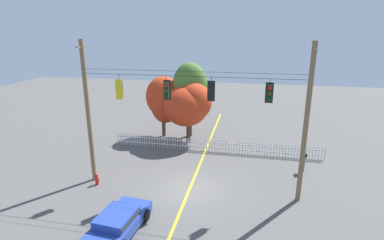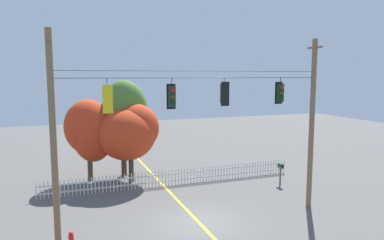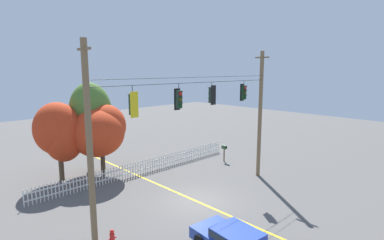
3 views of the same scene
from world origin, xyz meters
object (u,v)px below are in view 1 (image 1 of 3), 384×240
object	(u,v)px
traffic_signal_northbound_secondary	(120,89)
parked_car	(118,222)
autumn_maple_mid	(190,91)
autumn_oak_far_east	(189,105)
autumn_maple_near_fence	(164,99)
traffic_signal_eastbound_side	(167,90)
fire_hydrant	(97,179)
traffic_signal_northbound_primary	(269,93)
traffic_signal_southbound_primary	(211,91)
roadside_mailbox	(305,156)

from	to	relation	value
traffic_signal_northbound_secondary	parked_car	world-z (taller)	traffic_signal_northbound_secondary
autumn_maple_mid	parked_car	distance (m)	14.88
autumn_maple_mid	parked_car	world-z (taller)	autumn_maple_mid
autumn_oak_far_east	autumn_maple_near_fence	bearing A→B (deg)	157.76
traffic_signal_eastbound_side	fire_hydrant	size ratio (longest dim) A/B	1.86
autumn_oak_far_east	parked_car	xyz separation A→B (m)	(-0.78, -13.19, -2.80)
traffic_signal_eastbound_side	autumn_maple_mid	bearing A→B (deg)	93.58
parked_car	traffic_signal_northbound_primary	bearing A→B (deg)	35.11
autumn_oak_far_east	traffic_signal_eastbound_side	bearing A→B (deg)	-87.12
traffic_signal_eastbound_side	traffic_signal_northbound_secondary	bearing A→B (deg)	-179.62
traffic_signal_northbound_primary	autumn_oak_far_east	xyz separation A→B (m)	(-6.23, 8.26, -2.93)
fire_hydrant	autumn_oak_far_east	bearing A→B (deg)	64.62
parked_car	traffic_signal_eastbound_side	bearing A→B (deg)	76.37
traffic_signal_southbound_primary	autumn_maple_near_fence	bearing A→B (deg)	120.92
traffic_signal_southbound_primary	autumn_maple_near_fence	world-z (taller)	traffic_signal_southbound_primary
traffic_signal_southbound_primary	autumn_oak_far_east	xyz separation A→B (m)	(-3.05, 8.27, -2.95)
traffic_signal_northbound_secondary	traffic_signal_northbound_primary	distance (m)	8.73
autumn_maple_mid	fire_hydrant	distance (m)	11.59
traffic_signal_eastbound_side	traffic_signal_northbound_primary	bearing A→B (deg)	-0.00
traffic_signal_northbound_primary	roadside_mailbox	bearing A→B (deg)	53.74
traffic_signal_northbound_secondary	autumn_oak_far_east	size ratio (longest dim) A/B	0.29
traffic_signal_northbound_secondary	autumn_maple_mid	bearing A→B (deg)	76.26
autumn_maple_near_fence	autumn_maple_mid	world-z (taller)	autumn_maple_mid
traffic_signal_eastbound_side	autumn_maple_near_fence	world-z (taller)	traffic_signal_eastbound_side
parked_car	traffic_signal_southbound_primary	bearing A→B (deg)	52.06
traffic_signal_northbound_secondary	fire_hydrant	world-z (taller)	traffic_signal_northbound_secondary
autumn_maple_near_fence	fire_hydrant	world-z (taller)	autumn_maple_near_fence
traffic_signal_eastbound_side	autumn_oak_far_east	xyz separation A→B (m)	(-0.41, 8.26, -2.86)
traffic_signal_northbound_secondary	roadside_mailbox	world-z (taller)	traffic_signal_northbound_secondary
autumn_maple_mid	fire_hydrant	bearing A→B (deg)	-111.81
fire_hydrant	traffic_signal_northbound_secondary	bearing A→B (deg)	20.06
traffic_signal_northbound_secondary	autumn_maple_near_fence	size ratio (longest dim) A/B	0.27
traffic_signal_northbound_secondary	traffic_signal_northbound_primary	world-z (taller)	same
roadside_mailbox	parked_car	bearing A→B (deg)	-138.05
traffic_signal_northbound_secondary	autumn_oak_far_east	world-z (taller)	traffic_signal_northbound_secondary
traffic_signal_eastbound_side	parked_car	xyz separation A→B (m)	(-1.20, -4.93, -5.67)
traffic_signal_northbound_primary	autumn_maple_near_fence	size ratio (longest dim) A/B	0.24
parked_car	roadside_mailbox	world-z (taller)	roadside_mailbox
autumn_maple_near_fence	roadside_mailbox	world-z (taller)	autumn_maple_near_fence
traffic_signal_southbound_primary	autumn_oak_far_east	distance (m)	9.30
autumn_maple_mid	fire_hydrant	size ratio (longest dim) A/B	8.89
traffic_signal_northbound_primary	fire_hydrant	size ratio (longest dim) A/B	1.75
traffic_signal_northbound_primary	autumn_maple_mid	size ratio (longest dim) A/B	0.20
traffic_signal_northbound_secondary	traffic_signal_southbound_primary	world-z (taller)	same
traffic_signal_southbound_primary	autumn_oak_far_east	world-z (taller)	traffic_signal_southbound_primary
autumn_oak_far_east	roadside_mailbox	distance (m)	10.36
autumn_oak_far_east	parked_car	world-z (taller)	autumn_oak_far_east
traffic_signal_northbound_secondary	autumn_maple_mid	distance (m)	9.94
traffic_signal_northbound_secondary	autumn_maple_near_fence	bearing A→B (deg)	90.17
traffic_signal_northbound_secondary	traffic_signal_southbound_primary	xyz separation A→B (m)	(5.55, 0.00, 0.12)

